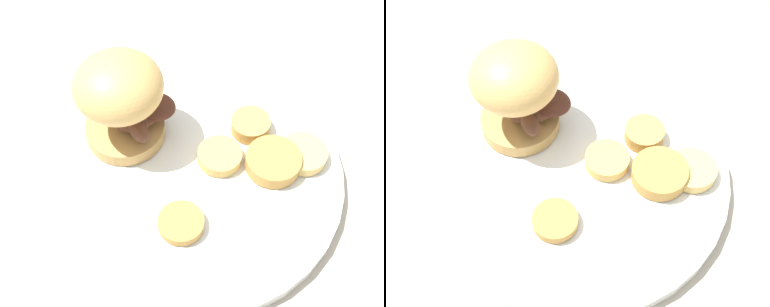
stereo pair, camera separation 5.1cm
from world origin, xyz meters
TOP-DOWN VIEW (x-y plane):
  - ground_plane at (0.00, 0.00)m, footprint 4.00×4.00m
  - dinner_plate at (0.00, 0.00)m, footprint 0.30×0.30m
  - sandwich at (-0.01, -0.08)m, footprint 0.09×0.09m
  - potato_round_0 at (-0.06, 0.10)m, footprint 0.05×0.05m
  - potato_round_1 at (-0.03, 0.07)m, footprint 0.06×0.06m
  - potato_round_2 at (-0.02, 0.02)m, footprint 0.04×0.04m
  - potato_round_3 at (0.06, 0.02)m, footprint 0.04×0.04m
  - potato_round_4 at (-0.07, 0.04)m, footprint 0.04×0.04m

SIDE VIEW (x-z plane):
  - ground_plane at x=0.00m, z-range 0.00..0.00m
  - dinner_plate at x=0.00m, z-range 0.00..0.02m
  - potato_round_3 at x=0.06m, z-range 0.02..0.03m
  - potato_round_0 at x=-0.06m, z-range 0.02..0.03m
  - potato_round_2 at x=-0.02m, z-range 0.02..0.03m
  - potato_round_4 at x=-0.07m, z-range 0.02..0.03m
  - potato_round_1 at x=-0.03m, z-range 0.02..0.03m
  - sandwich at x=-0.01m, z-range 0.02..0.12m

